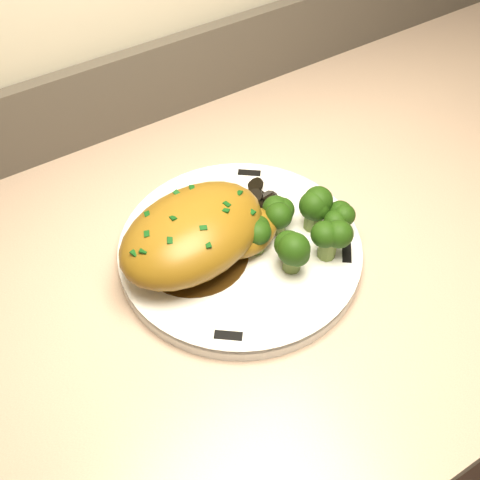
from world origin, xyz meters
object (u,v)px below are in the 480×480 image
plate (240,251)px  chicken_breast (199,233)px  counter (333,361)px  broccoli_florets (302,228)px

plate → chicken_breast: bearing=161.7°
counter → chicken_breast: size_ratio=9.05×
counter → broccoli_florets: size_ratio=14.60×
broccoli_florets → plate: bearing=150.1°
counter → plate: (-0.19, 0.02, 0.42)m
plate → chicken_breast: chicken_breast is taller
plate → broccoli_florets: 0.08m
plate → chicken_breast: (-0.05, 0.02, 0.04)m
chicken_breast → plate: bearing=-29.2°
counter → chicken_breast: bearing=172.0°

